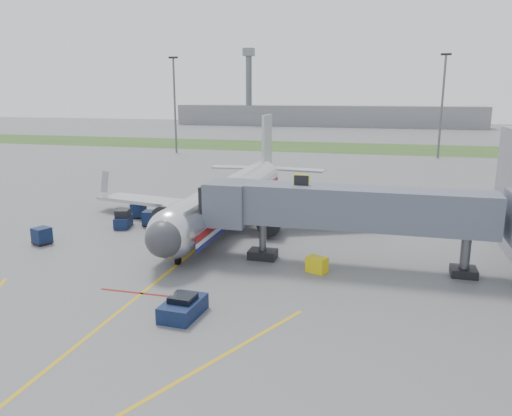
% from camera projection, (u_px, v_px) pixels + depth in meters
% --- Properties ---
extents(ground, '(400.00, 400.00, 0.00)m').
position_uv_depth(ground, '(167.00, 273.00, 36.68)').
color(ground, '#565659').
rests_on(ground, ground).
extents(grass_strip, '(300.00, 25.00, 0.01)m').
position_uv_depth(grass_strip, '(324.00, 147.00, 121.42)').
color(grass_strip, '#2D4C1E').
rests_on(grass_strip, ground).
extents(apron_markings, '(21.52, 50.00, 0.01)m').
position_uv_depth(apron_markings, '(115.00, 315.00, 29.71)').
color(apron_markings, gold).
rests_on(apron_markings, ground).
extents(airliner, '(32.10, 35.67, 10.25)m').
position_uv_depth(airliner, '(230.00, 197.00, 50.44)').
color(airliner, silver).
rests_on(airliner, ground).
extents(jet_bridge, '(25.30, 4.00, 6.90)m').
position_uv_depth(jet_bridge, '(352.00, 209.00, 37.17)').
color(jet_bridge, slate).
rests_on(jet_bridge, ground).
extents(light_mast_left, '(2.00, 0.44, 20.40)m').
position_uv_depth(light_mast_left, '(175.00, 103.00, 107.66)').
color(light_mast_left, '#595B60').
rests_on(light_mast_left, ground).
extents(light_mast_right, '(2.00, 0.44, 20.40)m').
position_uv_depth(light_mast_right, '(442.00, 104.00, 98.62)').
color(light_mast_right, '#595B60').
rests_on(light_mast_right, ground).
extents(distant_terminal, '(120.00, 14.00, 8.00)m').
position_uv_depth(distant_terminal, '(325.00, 116.00, 198.35)').
color(distant_terminal, slate).
rests_on(distant_terminal, ground).
extents(control_tower, '(4.00, 4.00, 30.00)m').
position_uv_depth(control_tower, '(249.00, 81.00, 198.13)').
color(control_tower, '#595B60').
rests_on(control_tower, ground).
extents(pushback_tug, '(2.12, 3.26, 1.31)m').
position_uv_depth(pushback_tug, '(183.00, 307.00, 29.51)').
color(pushback_tug, '#0B1234').
rests_on(pushback_tug, ground).
extents(baggage_tug, '(1.96, 2.82, 1.80)m').
position_uv_depth(baggage_tug, '(123.00, 219.00, 48.98)').
color(baggage_tug, '#0B1234').
rests_on(baggage_tug, ground).
extents(baggage_cart_a, '(1.78, 1.78, 1.48)m').
position_uv_depth(baggage_cart_a, '(42.00, 236.00, 43.50)').
color(baggage_cart_a, '#0B1234').
rests_on(baggage_cart_a, ground).
extents(baggage_cart_b, '(1.60, 1.60, 1.54)m').
position_uv_depth(baggage_cart_b, '(138.00, 210.00, 52.73)').
color(baggage_cart_b, '#0B1234').
rests_on(baggage_cart_b, ground).
extents(baggage_cart_c, '(1.53, 1.53, 1.50)m').
position_uv_depth(baggage_cart_c, '(150.00, 218.00, 49.53)').
color(baggage_cart_c, '#0B1234').
rests_on(baggage_cart_c, ground).
extents(belt_loader, '(1.90, 3.94, 1.86)m').
position_uv_depth(belt_loader, '(200.00, 221.00, 49.69)').
color(belt_loader, '#0B1234').
rests_on(belt_loader, ground).
extents(ground_power_cart, '(1.72, 1.47, 1.16)m').
position_uv_depth(ground_power_cart, '(317.00, 265.00, 36.72)').
color(ground_power_cart, yellow).
rests_on(ground_power_cart, ground).
extents(ramp_worker, '(0.70, 0.64, 1.60)m').
position_uv_depth(ramp_worker, '(162.00, 237.00, 43.10)').
color(ramp_worker, '#A7ED1B').
rests_on(ramp_worker, ground).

